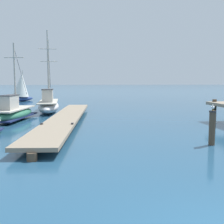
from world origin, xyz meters
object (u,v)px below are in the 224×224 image
object	(u,v)px
fishing_boat_1	(14,112)
fishing_boat_5	(48,105)
distant_sailboat	(21,87)
perched_seagull	(213,107)
mooring_piling	(212,127)

from	to	relation	value
fishing_boat_1	fishing_boat_5	xyz separation A→B (m)	(1.71, 5.14, 0.12)
fishing_boat_5	distant_sailboat	size ratio (longest dim) A/B	1.96
perched_seagull	mooring_piling	bearing A→B (deg)	-116.24
fishing_boat_5	mooring_piling	world-z (taller)	fishing_boat_5
fishing_boat_1	distant_sailboat	bearing A→B (deg)	100.58
fishing_boat_1	perched_seagull	xyz separation A→B (m)	(10.31, -8.76, 1.07)
fishing_boat_5	distant_sailboat	xyz separation A→B (m)	(-5.36, 14.36, 1.20)
fishing_boat_5	distant_sailboat	bearing A→B (deg)	110.45
distant_sailboat	fishing_boat_1	bearing A→B (deg)	-79.42
fishing_boat_1	perched_seagull	size ratio (longest dim) A/B	15.79
mooring_piling	perched_seagull	bearing A→B (deg)	63.76
fishing_boat_1	fishing_boat_5	world-z (taller)	fishing_boat_5
distant_sailboat	perched_seagull	bearing A→B (deg)	-63.72
fishing_boat_1	perched_seagull	bearing A→B (deg)	-40.34
mooring_piling	perched_seagull	world-z (taller)	perched_seagull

